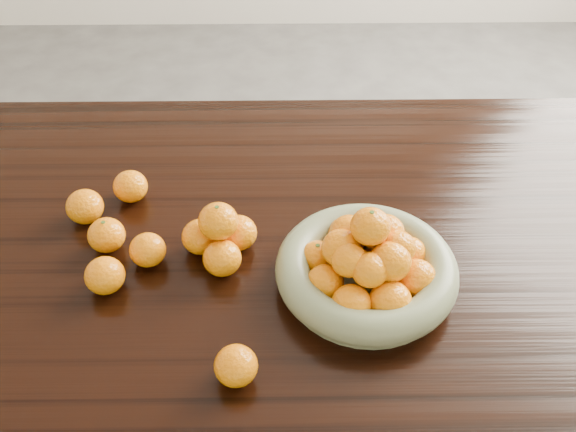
{
  "coord_description": "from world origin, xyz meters",
  "views": [
    {
      "loc": [
        0.0,
        -0.88,
        1.61
      ],
      "look_at": [
        0.02,
        -0.02,
        0.83
      ],
      "focal_mm": 40.0,
      "sensor_mm": 36.0,
      "label": 1
    }
  ],
  "objects_px": {
    "fruit_bowl": "(367,266)",
    "orange_pyramid": "(220,237)",
    "dining_table": "(280,272)",
    "loose_orange_0": "(107,235)"
  },
  "relations": [
    {
      "from": "dining_table",
      "to": "fruit_bowl",
      "type": "height_order",
      "value": "fruit_bowl"
    },
    {
      "from": "fruit_bowl",
      "to": "orange_pyramid",
      "type": "bearing_deg",
      "value": 163.57
    },
    {
      "from": "dining_table",
      "to": "fruit_bowl",
      "type": "relative_size",
      "value": 6.23
    },
    {
      "from": "orange_pyramid",
      "to": "loose_orange_0",
      "type": "bearing_deg",
      "value": 174.11
    },
    {
      "from": "dining_table",
      "to": "orange_pyramid",
      "type": "bearing_deg",
      "value": -160.6
    },
    {
      "from": "orange_pyramid",
      "to": "loose_orange_0",
      "type": "xyz_separation_m",
      "value": [
        -0.21,
        0.02,
        -0.01
      ]
    },
    {
      "from": "fruit_bowl",
      "to": "orange_pyramid",
      "type": "distance_m",
      "value": 0.27
    },
    {
      "from": "fruit_bowl",
      "to": "orange_pyramid",
      "type": "height_order",
      "value": "fruit_bowl"
    },
    {
      "from": "fruit_bowl",
      "to": "orange_pyramid",
      "type": "xyz_separation_m",
      "value": [
        -0.26,
        0.08,
        -0.0
      ]
    },
    {
      "from": "dining_table",
      "to": "loose_orange_0",
      "type": "xyz_separation_m",
      "value": [
        -0.32,
        -0.02,
        0.12
      ]
    }
  ]
}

